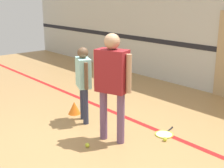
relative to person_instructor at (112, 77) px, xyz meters
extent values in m
plane|color=#A87F4C|center=(-0.11, -0.14, -1.03)|extent=(16.00, 16.00, 0.00)
cube|color=red|center=(-0.11, 0.81, -1.03)|extent=(14.40, 0.10, 0.01)
cylinder|color=#6B4C70|center=(-0.14, -0.05, -0.63)|extent=(0.12, 0.12, 0.80)
cylinder|color=#6B4C70|center=(0.14, 0.05, -0.63)|extent=(0.12, 0.12, 0.80)
cube|color=maroon|center=(0.00, 0.00, 0.09)|extent=(0.52, 0.40, 0.63)
sphere|color=tan|center=(0.00, 0.00, 0.52)|extent=(0.23, 0.23, 0.23)
cylinder|color=tan|center=(-0.26, -0.09, 0.08)|extent=(0.08, 0.08, 0.57)
cylinder|color=tan|center=(0.26, 0.09, 0.08)|extent=(0.08, 0.08, 0.57)
cylinder|color=#2D334C|center=(-1.02, 0.18, -0.71)|extent=(0.09, 0.09, 0.64)
cylinder|color=#2D334C|center=(-0.80, 0.08, -0.71)|extent=(0.09, 0.09, 0.64)
cube|color=#99D8D1|center=(-0.91, 0.13, -0.13)|extent=(0.43, 0.34, 0.51)
sphere|color=brown|center=(-0.91, 0.13, 0.22)|extent=(0.19, 0.19, 0.19)
cylinder|color=brown|center=(-1.11, 0.22, -0.14)|extent=(0.07, 0.07, 0.46)
cylinder|color=brown|center=(-0.71, 0.04, -0.14)|extent=(0.07, 0.07, 0.46)
torus|color=#C6D838|center=(0.40, 0.77, -1.02)|extent=(0.37, 0.37, 0.02)
cylinder|color=silver|center=(0.40, 0.77, -1.02)|extent=(0.26, 0.26, 0.01)
cylinder|color=black|center=(0.34, 1.00, -1.02)|extent=(0.07, 0.19, 0.02)
sphere|color=black|center=(0.31, 1.09, -1.02)|extent=(0.03, 0.03, 0.03)
sphere|color=#CCE038|center=(-0.07, -0.43, -1.00)|extent=(0.07, 0.07, 0.07)
sphere|color=#CCE038|center=(0.56, 0.60, -1.00)|extent=(0.07, 0.07, 0.07)
cone|color=orange|center=(-1.33, 0.20, -0.91)|extent=(0.24, 0.24, 0.24)
camera|label=1|loc=(3.36, -2.90, 1.15)|focal=50.00mm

